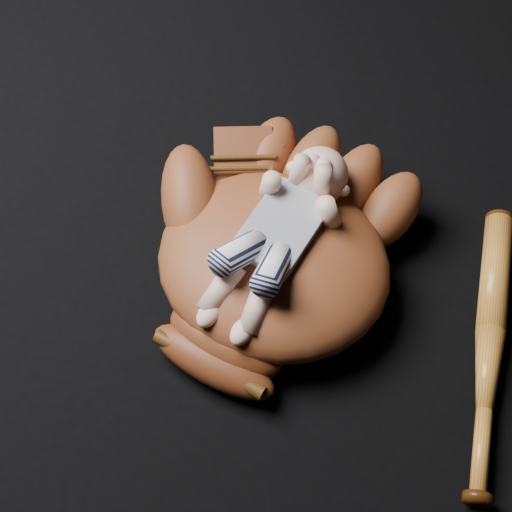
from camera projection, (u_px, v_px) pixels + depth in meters
The scene contains 3 objects.
baseball_glove at pixel (274, 256), 1.18m from camera, with size 0.45×0.51×0.16m, color #5D2914, non-canonical shape.
newborn_baby at pixel (273, 239), 1.14m from camera, with size 0.16×0.34×0.14m, color #E3AC92, non-canonical shape.
baseball_bat at pixel (489, 348), 1.16m from camera, with size 0.04×0.48×0.04m, color #B46B22, non-canonical shape.
Camera 1 is at (0.27, -0.60, 1.07)m, focal length 55.00 mm.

